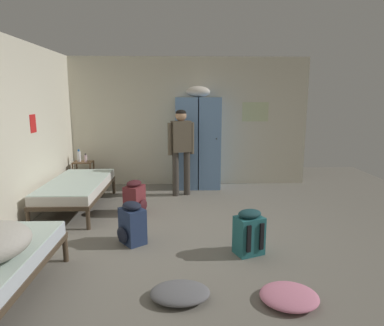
% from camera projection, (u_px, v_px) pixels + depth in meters
% --- Properties ---
extents(ground_plane, '(8.93, 8.93, 0.00)m').
position_uv_depth(ground_plane, '(193.00, 235.00, 4.60)').
color(ground_plane, slate).
extents(room_backdrop, '(5.01, 5.64, 2.67)m').
position_uv_depth(room_backdrop, '(112.00, 129.00, 5.62)').
color(room_backdrop, beige).
rests_on(room_backdrop, ground_plane).
extents(locker_bank, '(0.90, 0.55, 2.07)m').
position_uv_depth(locker_bank, '(198.00, 141.00, 6.89)').
color(locker_bank, '#6B93C6').
rests_on(locker_bank, ground_plane).
extents(shelf_unit, '(0.38, 0.30, 0.57)m').
position_uv_depth(shelf_unit, '(84.00, 172.00, 6.86)').
color(shelf_unit, brown).
rests_on(shelf_unit, ground_plane).
extents(bed_left_rear, '(0.90, 1.90, 0.49)m').
position_uv_depth(bed_left_rear, '(77.00, 187.00, 5.62)').
color(bed_left_rear, '#473828').
rests_on(bed_left_rear, ground_plane).
extents(person_traveler, '(0.49, 0.30, 1.63)m').
position_uv_depth(person_traveler, '(181.00, 144.00, 6.32)').
color(person_traveler, '#3D3833').
rests_on(person_traveler, ground_plane).
extents(water_bottle, '(0.07, 0.07, 0.25)m').
position_uv_depth(water_bottle, '(79.00, 156.00, 6.82)').
color(water_bottle, white).
rests_on(water_bottle, shelf_unit).
extents(lotion_bottle, '(0.06, 0.06, 0.17)m').
position_uv_depth(lotion_bottle, '(86.00, 158.00, 6.77)').
color(lotion_bottle, beige).
rests_on(lotion_bottle, shelf_unit).
extents(backpack_teal, '(0.39, 0.40, 0.55)m').
position_uv_depth(backpack_teal, '(249.00, 233.00, 4.03)').
color(backpack_teal, '#23666B').
rests_on(backpack_teal, ground_plane).
extents(backpack_navy, '(0.42, 0.41, 0.55)m').
position_uv_depth(backpack_navy, '(132.00, 224.00, 4.31)').
color(backpack_navy, navy).
rests_on(backpack_navy, ground_plane).
extents(backpack_maroon, '(0.40, 0.39, 0.55)m').
position_uv_depth(backpack_maroon, '(135.00, 198.00, 5.42)').
color(backpack_maroon, maroon).
rests_on(backpack_maroon, ground_plane).
extents(clothes_pile_grey, '(0.56, 0.43, 0.12)m').
position_uv_depth(clothes_pile_grey, '(180.00, 293.00, 3.14)').
color(clothes_pile_grey, slate).
rests_on(clothes_pile_grey, ground_plane).
extents(clothes_pile_pink, '(0.54, 0.50, 0.11)m').
position_uv_depth(clothes_pile_pink, '(289.00, 296.00, 3.09)').
color(clothes_pile_pink, pink).
rests_on(clothes_pile_pink, ground_plane).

